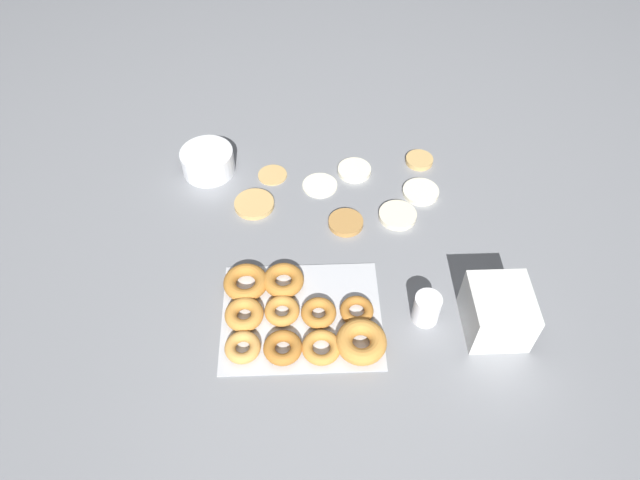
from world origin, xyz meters
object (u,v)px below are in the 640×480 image
Objects in this scene: pancake_3 at (354,170)px; container_stack at (498,312)px; pancake_1 at (320,185)px; paper_cup at (427,308)px; pancake_6 at (254,204)px; pancake_0 at (398,215)px; pancake_7 at (272,174)px; pancake_5 at (419,160)px; batter_bowl at (208,161)px; donut_tray at (297,317)px; pancake_4 at (346,223)px; pancake_2 at (421,192)px.

pancake_3 is 0.66× the size of container_stack.
paper_cup reaches higher than pancake_1.
pancake_0 is at bearing -8.23° from pancake_6.
pancake_7 is at bearing 160.77° from pancake_1.
batter_bowl is at bearing -178.84° from pancake_5.
paper_cup is at bearing -62.73° from pancake_1.
pancake_5 is 0.65m from donut_tray.
paper_cup is (-0.07, -0.54, 0.03)m from pancake_5.
container_stack is at bearing -45.57° from pancake_4.
pancake_6 is at bearing -158.91° from pancake_1.
pancake_6 is 0.13m from pancake_7.
pancake_5 is 0.62m from batter_bowl.
pancake_2 is 0.27× the size of donut_tray.
pancake_3 is 0.31m from pancake_6.
pancake_1 is 0.66× the size of batter_bowl.
container_stack is 1.91× the size of paper_cup.
pancake_5 is 0.58m from container_stack.
pancake_3 is 0.52m from paper_cup.
paper_cup is (0.17, -0.30, 0.03)m from pancake_4.
pancake_4 is at bearing -171.45° from pancake_0.
pancake_6 is (-0.19, -0.07, 0.00)m from pancake_1.
pancake_1 is at bearing -163.30° from pancake_5.
pancake_0 is at bearing 49.10° from donut_tray.
pancake_3 is at bearing 104.37° from paper_cup.
pancake_3 is at bearing -3.15° from batter_bowl.
pancake_3 is at bearing 119.95° from pancake_0.
container_stack is (0.09, -0.57, 0.05)m from pancake_5.
paper_cup reaches higher than pancake_2.
donut_tray is at bearing -64.32° from batter_bowl.
pancake_6 is at bearing -161.60° from pancake_5.
pancake_0 is 1.01× the size of pancake_2.
pancake_0 is at bearing -27.04° from pancake_7.
container_stack is at bearing -45.14° from pancake_7.
pancake_4 is 0.26m from pancake_6.
batter_bowl reaches higher than pancake_4.
pancake_6 is at bearing 171.77° from pancake_0.
pancake_2 is 0.42m from paper_cup.
pancake_0 reaches higher than pancake_7.
batter_bowl reaches higher than donut_tray.
batter_bowl reaches higher than pancake_5.
pancake_1 is 0.91× the size of pancake_6.
pancake_2 is at bearing 49.07° from donut_tray.
pancake_3 is 0.64× the size of batter_bowl.
container_stack is (0.18, -0.35, 0.05)m from pancake_0.
pancake_1 is at bearing 128.96° from container_stack.
pancake_7 is (-0.35, 0.18, -0.00)m from pancake_0.
pancake_0 is at bearing -60.05° from pancake_3.
pancake_2 is 1.21× the size of pancake_7.
pancake_0 is 1.03× the size of pancake_1.
container_stack reaches higher than pancake_5.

